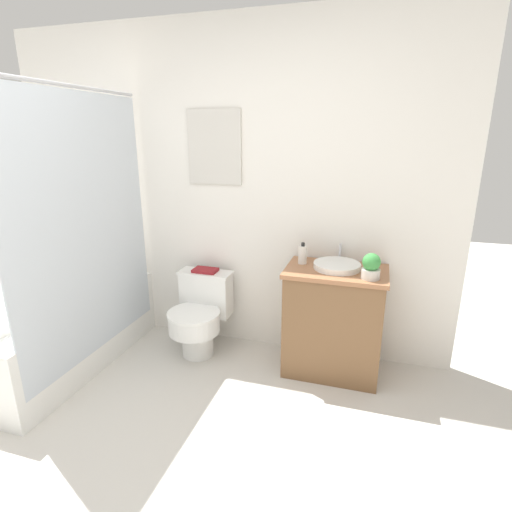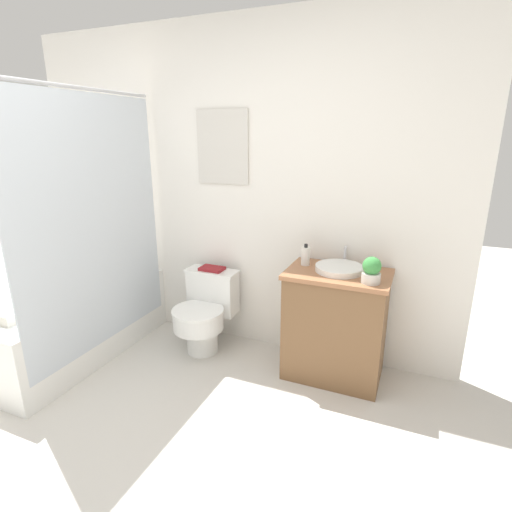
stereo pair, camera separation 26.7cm
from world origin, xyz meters
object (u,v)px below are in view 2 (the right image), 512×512
Objects in this scene: sink at (339,268)px; book_on_tank at (212,269)px; potted_plant at (372,270)px; toilet at (205,311)px; soap_bottle at (306,256)px.

sink is 1.88× the size of book_on_tank.
potted_plant is 1.31m from book_on_tank.
book_on_tank is at bearing 175.33° from sink.
sink is 1.06m from book_on_tank.
book_on_tank is (0.00, 0.14, 0.32)m from toilet.
potted_plant is (0.48, -0.19, 0.02)m from soap_bottle.
book_on_tank is (-0.79, 0.05, -0.21)m from soap_bottle.
potted_plant is (0.23, -0.15, 0.06)m from sink.
sink is 2.32× the size of soap_bottle.
soap_bottle is at bearing 158.80° from potted_plant.
potted_plant is at bearing -10.33° from book_on_tank.
potted_plant is at bearing -21.20° from soap_bottle.
soap_bottle reaches higher than sink.
sink reaches higher than toilet.
toilet is at bearing -177.19° from sink.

